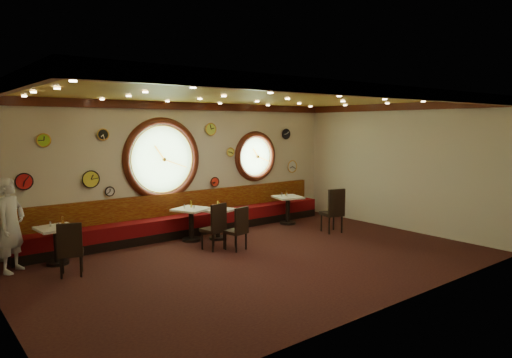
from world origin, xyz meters
name	(u,v)px	position (x,y,z in m)	size (l,w,h in m)	color
floor	(261,260)	(0.00, 0.00, 0.00)	(9.00, 6.00, 0.00)	black
ceiling	(261,96)	(0.00, 0.00, 3.20)	(9.00, 6.00, 0.02)	gold
wall_back	(184,168)	(0.00, 3.00, 1.60)	(9.00, 0.02, 3.20)	beige
wall_front	(392,199)	(0.00, -3.00, 1.60)	(9.00, 0.02, 3.20)	beige
wall_right	(398,167)	(4.50, 0.00, 1.60)	(0.02, 6.00, 3.20)	beige
molding_back	(184,106)	(0.00, 2.95, 3.11)	(9.00, 0.10, 0.18)	#3E140B
molding_front	(393,92)	(0.00, -2.95, 3.11)	(9.00, 0.10, 0.18)	#3E140B
molding_right	(399,107)	(4.45, 0.00, 3.11)	(0.10, 6.00, 0.18)	#3E140B
banquette_base	(191,230)	(0.00, 2.72, 0.10)	(8.00, 0.55, 0.20)	black
banquette_seat	(191,220)	(0.00, 2.72, 0.35)	(8.00, 0.55, 0.30)	#5B070C
banquette_back	(186,203)	(0.00, 2.94, 0.75)	(8.00, 0.10, 0.55)	#5B0E07
porthole_left_glass	(162,159)	(-0.60, 3.00, 1.85)	(1.66, 1.66, 0.02)	#81B86E
porthole_left_frame	(162,159)	(-0.60, 2.98, 1.85)	(1.98, 1.98, 0.18)	#3E140B
porthole_left_ring	(163,159)	(-0.60, 2.95, 1.85)	(1.61, 1.61, 0.03)	gold
porthole_right_glass	(255,156)	(2.20, 3.00, 1.80)	(1.10, 1.10, 0.02)	#81B86E
porthole_right_frame	(255,156)	(2.20, 2.98, 1.80)	(1.38, 1.38, 0.18)	#3E140B
porthole_right_ring	(256,156)	(2.20, 2.95, 1.80)	(1.09, 1.09, 0.03)	gold
wall_clock_0	(292,166)	(3.55, 2.96, 1.45)	(0.34, 0.34, 0.03)	silver
wall_clock_1	(103,135)	(-2.00, 2.96, 2.45)	(0.24, 0.24, 0.03)	black
wall_clock_2	(24,181)	(-3.60, 2.96, 1.55)	(0.32, 0.32, 0.03)	red
wall_clock_3	(44,140)	(-3.20, 2.96, 2.35)	(0.26, 0.26, 0.03)	#88D22A
wall_clock_4	(230,152)	(1.35, 2.96, 1.95)	(0.22, 0.22, 0.03)	#E8EC4E
wall_clock_5	(91,179)	(-2.30, 2.96, 1.50)	(0.36, 0.36, 0.03)	yellow
wall_clock_6	(215,182)	(0.85, 2.96, 1.20)	(0.24, 0.24, 0.03)	red
wall_clock_7	(110,191)	(-1.90, 2.96, 1.20)	(0.20, 0.20, 0.03)	silver
wall_clock_8	(286,134)	(3.30, 2.96, 2.40)	(0.28, 0.28, 0.03)	black
wall_clock_9	(211,129)	(0.75, 2.96, 2.55)	(0.30, 0.30, 0.03)	#B9DC44
table_a	(57,241)	(-3.25, 2.18, 0.46)	(0.71, 0.71, 0.73)	black
table_b	(191,220)	(-0.32, 2.15, 0.48)	(0.91, 0.91, 0.76)	black
table_c	(218,220)	(0.24, 1.91, 0.45)	(0.83, 0.83, 0.71)	black
table_d	(288,206)	(2.65, 2.13, 0.48)	(0.83, 0.83, 0.75)	black
chair_a	(70,246)	(-3.26, 1.25, 0.56)	(0.52, 0.52, 0.60)	black
chair_b	(216,223)	(-0.31, 1.14, 0.58)	(0.49, 0.49, 0.62)	black
chair_c	(239,226)	(0.06, 0.82, 0.54)	(0.46, 0.46, 0.58)	black
chair_d	(334,208)	(2.84, 0.65, 0.63)	(0.56, 0.56, 0.68)	black
condiment_a_salt	(50,224)	(-3.32, 2.27, 0.78)	(0.04, 0.04, 0.10)	silver
condiment_b_salt	(184,206)	(-0.46, 2.22, 0.81)	(0.04, 0.04, 0.10)	silver
condiment_c_salt	(213,206)	(0.18, 1.99, 0.77)	(0.04, 0.04, 0.11)	silver
condiment_d_salt	(282,194)	(2.51, 2.23, 0.80)	(0.04, 0.04, 0.10)	silver
condiment_a_pepper	(58,225)	(-3.21, 2.14, 0.77)	(0.03, 0.03, 0.09)	silver
condiment_b_pepper	(194,207)	(-0.29, 2.08, 0.80)	(0.03, 0.03, 0.09)	silver
condiment_c_pepper	(218,208)	(0.21, 1.83, 0.76)	(0.03, 0.03, 0.09)	silver
condiment_d_pepper	(287,194)	(2.63, 2.15, 0.80)	(0.04, 0.04, 0.10)	#BDBCC1
condiment_a_bottle	(63,221)	(-3.11, 2.21, 0.82)	(0.06, 0.06, 0.18)	gold
condiment_b_bottle	(191,204)	(-0.26, 2.26, 0.84)	(0.05, 0.05, 0.16)	gold
condiment_c_bottle	(218,204)	(0.32, 2.01, 0.80)	(0.05, 0.05, 0.18)	yellow
condiment_d_bottle	(286,193)	(2.70, 2.27, 0.83)	(0.05, 0.05, 0.16)	#C3812E
waiter	(11,225)	(-4.00, 2.20, 0.86)	(0.63, 0.41, 1.72)	silver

